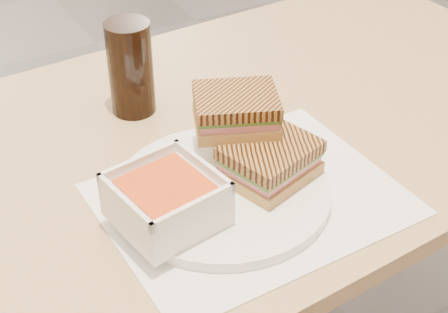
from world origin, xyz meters
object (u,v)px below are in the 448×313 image
main_table (247,177)px  soup_bowl (166,202)px  panini_lower (270,161)px  cola_glass (131,68)px  plate (222,191)px

main_table → soup_bowl: (-0.22, -0.17, 0.16)m
panini_lower → cola_glass: bearing=106.5°
plate → panini_lower: (0.07, -0.01, 0.03)m
soup_bowl → cola_glass: bearing=74.8°
plate → soup_bowl: (-0.09, -0.02, 0.04)m
plate → cola_glass: bearing=93.2°
plate → soup_bowl: size_ratio=2.11×
panini_lower → main_table: bearing=68.0°
main_table → panini_lower: size_ratio=8.87×
panini_lower → cola_glass: 0.29m
soup_bowl → cola_glass: size_ratio=0.91×
plate → main_table: bearing=47.9°
main_table → plate: bearing=-132.1°
panini_lower → cola_glass: size_ratio=0.92×
main_table → soup_bowl: soup_bowl is taller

